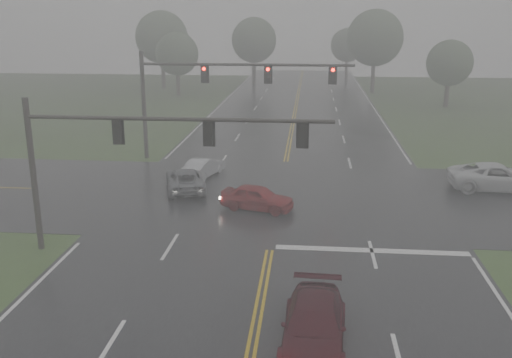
# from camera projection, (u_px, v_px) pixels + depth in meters

# --- Properties ---
(main_road) EXTENTS (18.00, 160.00, 0.02)m
(main_road) POSITION_uv_depth(u_px,v_px,m) (278.00, 207.00, 30.98)
(main_road) COLOR black
(main_road) RESTS_ON ground
(cross_street) EXTENTS (120.00, 14.00, 0.02)m
(cross_street) POSITION_uv_depth(u_px,v_px,m) (280.00, 196.00, 32.90)
(cross_street) COLOR black
(cross_street) RESTS_ON ground
(stop_bar) EXTENTS (8.50, 0.50, 0.01)m
(stop_bar) POSITION_uv_depth(u_px,v_px,m) (372.00, 251.00, 25.21)
(stop_bar) COLOR silver
(stop_bar) RESTS_ON ground
(sedan_maroon) EXTENTS (2.23, 4.96, 1.41)m
(sedan_maroon) POSITION_uv_depth(u_px,v_px,m) (313.00, 346.00, 17.96)
(sedan_maroon) COLOR #3A0A12
(sedan_maroon) RESTS_ON ground
(sedan_red) EXTENTS (4.19, 2.57, 1.33)m
(sedan_red) POSITION_uv_depth(u_px,v_px,m) (257.00, 210.00, 30.57)
(sedan_red) COLOR maroon
(sedan_red) RESTS_ON ground
(sedan_silver) EXTENTS (2.34, 3.93, 1.22)m
(sedan_silver) POSITION_uv_depth(u_px,v_px,m) (204.00, 176.00, 36.87)
(sedan_silver) COLOR #ABAEB3
(sedan_silver) RESTS_ON ground
(car_grey) EXTENTS (3.34, 5.06, 1.29)m
(car_grey) POSITION_uv_depth(u_px,v_px,m) (186.00, 190.00, 33.99)
(car_grey) COLOR slate
(car_grey) RESTS_ON ground
(pickup_white) EXTENTS (5.69, 2.63, 1.58)m
(pickup_white) POSITION_uv_depth(u_px,v_px,m) (497.00, 190.00, 34.02)
(pickup_white) COLOR silver
(pickup_white) RESTS_ON ground
(signal_gantry_near) EXTENTS (12.96, 0.30, 6.75)m
(signal_gantry_near) POSITION_uv_depth(u_px,v_px,m) (122.00, 146.00, 23.83)
(signal_gantry_near) COLOR black
(signal_gantry_near) RESTS_ON ground
(signal_gantry_far) EXTENTS (14.93, 0.39, 7.68)m
(signal_gantry_far) POSITION_uv_depth(u_px,v_px,m) (208.00, 84.00, 39.79)
(signal_gantry_far) COLOR black
(signal_gantry_far) RESTS_ON ground
(tree_nw_a) EXTENTS (5.48, 5.48, 8.05)m
(tree_nw_a) POSITION_uv_depth(u_px,v_px,m) (177.00, 54.00, 72.63)
(tree_nw_a) COLOR #382E24
(tree_nw_a) RESTS_ON ground
(tree_ne_a) EXTENTS (7.42, 7.42, 10.90)m
(tree_ne_a) POSITION_uv_depth(u_px,v_px,m) (375.00, 38.00, 74.98)
(tree_ne_a) COLOR #382E24
(tree_ne_a) RESTS_ON ground
(tree_n_mid) EXTENTS (6.70, 6.70, 9.84)m
(tree_n_mid) POSITION_uv_depth(u_px,v_px,m) (254.00, 40.00, 85.04)
(tree_n_mid) COLOR #382E24
(tree_n_mid) RESTS_ON ground
(tree_e_near) EXTENTS (5.11, 5.11, 7.50)m
(tree_e_near) POSITION_uv_depth(u_px,v_px,m) (450.00, 63.00, 63.44)
(tree_e_near) COLOR #382E24
(tree_e_near) RESTS_ON ground
(tree_nw_b) EXTENTS (7.32, 7.32, 10.75)m
(tree_nw_b) POSITION_uv_depth(u_px,v_px,m) (162.00, 37.00, 79.85)
(tree_nw_b) COLOR #382E24
(tree_nw_b) RESTS_ON ground
(tree_n_far) EXTENTS (5.52, 5.52, 8.11)m
(tree_n_far) POSITION_uv_depth(u_px,v_px,m) (347.00, 45.00, 93.59)
(tree_n_far) COLOR #382E24
(tree_n_far) RESTS_ON ground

